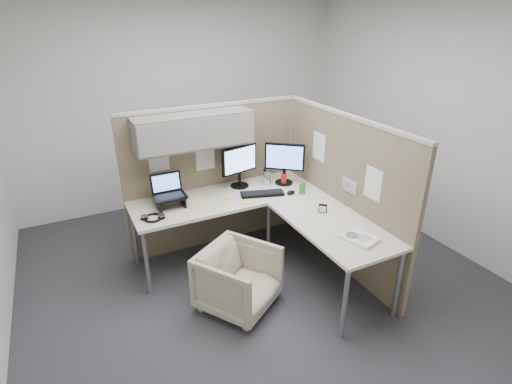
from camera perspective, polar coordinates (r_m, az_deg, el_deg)
name	(u,v)px	position (r m, az deg, el deg)	size (l,w,h in m)	color
ground	(258,277)	(4.22, 0.32, -12.12)	(4.50, 4.50, 0.00)	#2E2E32
partition_back	(205,156)	(4.30, -7.27, 5.07)	(2.00, 0.36, 1.63)	#807053
partition_right	(339,192)	(4.19, 11.81, 0.04)	(0.07, 2.03, 1.63)	#807053
desk	(264,211)	(4.00, 1.12, -2.72)	(2.00, 1.98, 0.73)	beige
office_chair	(238,276)	(3.69, -2.53, -11.97)	(0.62, 0.58, 0.64)	#B7AA92
monitor_left	(239,163)	(4.34, -2.39, 4.15)	(0.44, 0.20, 0.47)	black
monitor_right	(285,160)	(4.44, 4.10, 4.53)	(0.36, 0.30, 0.47)	black
laptop_station	(169,195)	(4.04, -12.26, -0.38)	(0.31, 0.26, 0.32)	black
keyboard	(262,194)	(4.24, 0.89, -0.24)	(0.46, 0.15, 0.02)	black
mouse	(291,192)	(4.27, 4.99, -0.06)	(0.10, 0.07, 0.04)	black
travel_mug	(267,177)	(4.47, 1.56, 2.17)	(0.08, 0.08, 0.18)	silver
soda_can_green	(302,188)	(4.27, 6.64, 0.51)	(0.07, 0.07, 0.12)	#268C1E
soda_can_silver	(284,179)	(4.49, 3.99, 1.84)	(0.07, 0.07, 0.12)	#B21E1E
sticky_note_b	(247,203)	(4.06, -1.36, -1.53)	(0.08, 0.08, 0.01)	yellow
sticky_note_d	(228,198)	(4.17, -4.03, -0.84)	(0.08, 0.08, 0.01)	yellow
sticky_note_c	(198,198)	(4.19, -8.23, -0.92)	(0.08, 0.08, 0.01)	yellow
headphones	(153,218)	(3.87, -14.50, -3.55)	(0.23, 0.23, 0.03)	black
paper_stack	(360,239)	(3.53, 14.59, -6.45)	(0.28, 0.32, 0.03)	white
desk_clock	(323,208)	(3.91, 9.52, -2.33)	(0.08, 0.08, 0.08)	black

